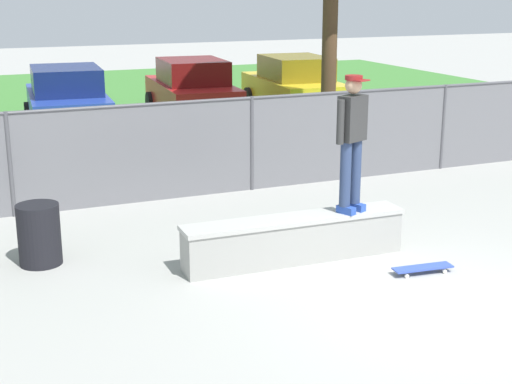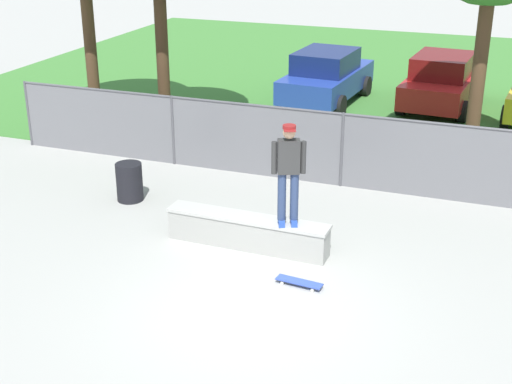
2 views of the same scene
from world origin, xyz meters
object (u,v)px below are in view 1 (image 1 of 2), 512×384
(skateboard, at_px, (423,268))
(car_yellow, at_px, (294,85))
(concrete_ledge, at_px, (294,239))
(skateboarder, at_px, (352,137))
(car_red, at_px, (192,89))
(trash_bin, at_px, (39,234))
(car_blue, at_px, (67,100))

(skateboard, relative_size, car_yellow, 0.19)
(concrete_ledge, distance_m, skateboard, 1.71)
(skateboarder, height_order, car_red, skateboarder)
(skateboard, bearing_deg, trash_bin, 153.10)
(skateboarder, bearing_deg, skateboard, -61.66)
(trash_bin, bearing_deg, car_yellow, 48.69)
(car_blue, xyz_separation_m, car_red, (3.45, 0.63, 0.00))
(car_blue, bearing_deg, car_yellow, 3.36)
(skateboarder, height_order, trash_bin, skateboarder)
(concrete_ledge, bearing_deg, car_red, 78.75)
(concrete_ledge, bearing_deg, skateboard, -38.49)
(skateboarder, xyz_separation_m, trash_bin, (-3.94, 1.28, -1.24))
(skateboarder, relative_size, trash_bin, 2.24)
(car_red, xyz_separation_m, car_yellow, (2.96, -0.25, 0.00))
(car_blue, bearing_deg, car_red, 10.26)
(skateboarder, bearing_deg, concrete_ledge, 175.49)
(skateboard, xyz_separation_m, car_red, (0.84, 11.94, 0.77))
(car_blue, relative_size, trash_bin, 5.27)
(concrete_ledge, relative_size, car_blue, 0.72)
(concrete_ledge, height_order, car_red, car_red)
(car_blue, distance_m, car_red, 3.51)
(skateboard, relative_size, trash_bin, 0.99)
(concrete_ledge, height_order, car_yellow, car_yellow)
(concrete_ledge, relative_size, trash_bin, 3.77)
(skateboard, relative_size, car_red, 0.19)
(car_red, xyz_separation_m, trash_bin, (-5.32, -9.67, -0.43))
(skateboarder, distance_m, trash_bin, 4.33)
(concrete_ledge, height_order, car_blue, car_blue)
(skateboarder, relative_size, car_blue, 0.42)
(car_red, bearing_deg, concrete_ledge, -101.25)
(concrete_ledge, height_order, trash_bin, trash_bin)
(skateboard, height_order, trash_bin, trash_bin)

